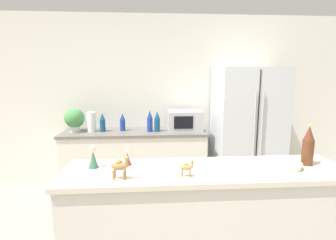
# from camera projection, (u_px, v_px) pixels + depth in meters

# --- Properties ---
(wall_back) EXTENTS (8.00, 0.06, 2.55)m
(wall_back) POSITION_uv_depth(u_px,v_px,m) (161.00, 101.00, 4.02)
(wall_back) COLOR silver
(wall_back) RESTS_ON ground_plane
(back_counter) EXTENTS (2.02, 0.63, 0.89)m
(back_counter) POSITION_uv_depth(u_px,v_px,m) (135.00, 160.00, 3.80)
(back_counter) COLOR silver
(back_counter) RESTS_ON ground_plane
(refrigerator) EXTENTS (0.91, 0.77, 1.77)m
(refrigerator) POSITION_uv_depth(u_px,v_px,m) (247.00, 130.00, 3.76)
(refrigerator) COLOR silver
(refrigerator) RESTS_ON ground_plane
(bar_counter) EXTENTS (2.05, 0.54, 1.00)m
(bar_counter) POSITION_uv_depth(u_px,v_px,m) (204.00, 232.00, 1.97)
(bar_counter) COLOR beige
(bar_counter) RESTS_ON ground_plane
(potted_plant) EXTENTS (0.27, 0.27, 0.33)m
(potted_plant) POSITION_uv_depth(u_px,v_px,m) (75.00, 119.00, 3.65)
(potted_plant) COLOR silver
(potted_plant) RESTS_ON back_counter
(paper_towel_roll) EXTENTS (0.12, 0.12, 0.27)m
(paper_towel_roll) POSITION_uv_depth(u_px,v_px,m) (91.00, 122.00, 3.66)
(paper_towel_roll) COLOR white
(paper_towel_roll) RESTS_ON back_counter
(microwave) EXTENTS (0.48, 0.37, 0.28)m
(microwave) POSITION_uv_depth(u_px,v_px,m) (185.00, 120.00, 3.78)
(microwave) COLOR #B2B5BA
(microwave) RESTS_ON back_counter
(back_bottle_0) EXTENTS (0.08, 0.08, 0.27)m
(back_bottle_0) POSITION_uv_depth(u_px,v_px,m) (103.00, 122.00, 3.66)
(back_bottle_0) COLOR navy
(back_bottle_0) RESTS_ON back_counter
(back_bottle_1) EXTENTS (0.08, 0.08, 0.29)m
(back_bottle_1) POSITION_uv_depth(u_px,v_px,m) (157.00, 122.00, 3.67)
(back_bottle_1) COLOR navy
(back_bottle_1) RESTS_ON back_counter
(back_bottle_2) EXTENTS (0.08, 0.08, 0.31)m
(back_bottle_2) POSITION_uv_depth(u_px,v_px,m) (150.00, 121.00, 3.66)
(back_bottle_2) COLOR navy
(back_bottle_2) RESTS_ON back_counter
(back_bottle_3) EXTENTS (0.08, 0.08, 0.26)m
(back_bottle_3) POSITION_uv_depth(u_px,v_px,m) (123.00, 122.00, 3.72)
(back_bottle_3) COLOR navy
(back_bottle_3) RESTS_ON back_counter
(wine_bottle) EXTENTS (0.08, 0.08, 0.30)m
(wine_bottle) POSITION_uv_depth(u_px,v_px,m) (308.00, 146.00, 1.95)
(wine_bottle) COLOR #562D19
(wine_bottle) RESTS_ON bar_counter
(fruit_bowl) EXTENTS (0.21, 0.21, 0.05)m
(fruit_bowl) POSITION_uv_depth(u_px,v_px,m) (287.00, 165.00, 1.89)
(fruit_bowl) COLOR white
(fruit_bowl) RESTS_ON bar_counter
(camel_figurine) EXTENTS (0.10, 0.06, 0.12)m
(camel_figurine) POSITION_uv_depth(u_px,v_px,m) (187.00, 167.00, 1.73)
(camel_figurine) COLOR #A87F4C
(camel_figurine) RESTS_ON bar_counter
(camel_figurine_second) EXTENTS (0.13, 0.08, 0.16)m
(camel_figurine_second) POSITION_uv_depth(u_px,v_px,m) (120.00, 166.00, 1.68)
(camel_figurine_second) COLOR olive
(camel_figurine_second) RESTS_ON bar_counter
(wise_man_figurine_crimson) EXTENTS (0.07, 0.07, 0.17)m
(wise_man_figurine_crimson) POSITION_uv_depth(u_px,v_px,m) (93.00, 158.00, 1.89)
(wise_man_figurine_crimson) COLOR #33664C
(wise_man_figurine_crimson) RESTS_ON bar_counter
(wise_man_figurine_purple) EXTENTS (0.05, 0.05, 0.13)m
(wise_man_figurine_purple) POSITION_uv_depth(u_px,v_px,m) (128.00, 158.00, 1.96)
(wise_man_figurine_purple) COLOR maroon
(wise_man_figurine_purple) RESTS_ON bar_counter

